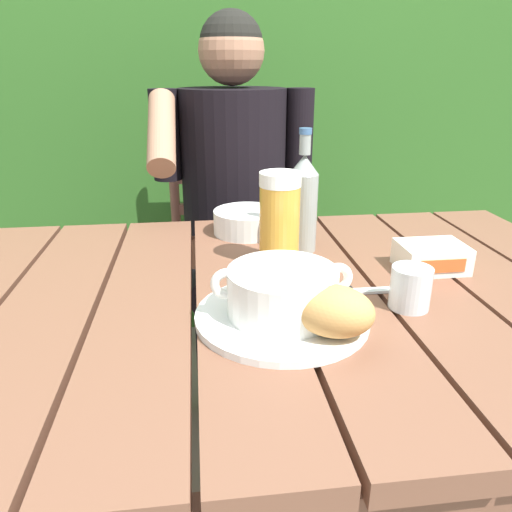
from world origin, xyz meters
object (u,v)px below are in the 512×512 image
Objects in this scene: diner_bowl at (247,222)px; soup_bowl at (282,291)px; beer_bottle at (303,201)px; water_glass_small at (410,288)px; person_eating at (234,195)px; bread_roll at (333,311)px; chair_near_diner at (232,257)px; beer_glass at (280,220)px; butter_tub at (431,257)px; table_knife at (351,291)px; serving_plate at (282,316)px.

soup_bowl is at bearing -88.83° from diner_bowl.
water_glass_small is at bearing -67.49° from beer_bottle.
bread_roll is at bearing -85.14° from person_eating.
beer_bottle is (0.11, -0.68, 0.39)m from chair_near_diner.
soup_bowl is at bearing 130.60° from bread_roll.
beer_glass reaches higher than butter_tub.
beer_glass is at bearing -85.34° from person_eating.
beer_glass is (0.04, -0.75, 0.37)m from chair_near_diner.
soup_bowl is 1.39× the size of diner_bowl.
chair_near_diner reaches higher than bread_roll.
chair_near_diner is at bearing 90.51° from soup_bowl.
beer_glass is 1.30× the size of table_knife.
butter_tub is at bearing -38.58° from diner_bowl.
butter_tub is (0.11, 0.15, -0.01)m from water_glass_small.
bread_roll is (0.07, -0.85, 0.05)m from person_eating.
chair_near_diner is 6.33× the size of table_knife.
person_eating is at bearing 118.66° from butter_tub.
chair_near_diner reaches higher than serving_plate.
butter_tub is at bearing 41.56° from bread_roll.
soup_bowl is at bearing -107.72° from beer_bottle.
person_eating is 6.70× the size of beer_glass.
beer_glass is at bearing 95.24° from bread_roll.
beer_glass is 0.22m from diner_bowl.
serving_plate is at bearing -176.11° from water_glass_small.
beer_glass is at bearing -78.27° from diner_bowl.
chair_near_diner is at bearing 103.13° from water_glass_small.
serving_plate is 3.86× the size of water_glass_small.
beer_glass reaches higher than table_knife.
bread_roll is 2.06× the size of water_glass_small.
soup_bowl is 0.86× the size of beer_bottle.
beer_glass is at bearing -129.53° from beer_bottle.
butter_tub is 0.21m from table_knife.
bread_roll is 0.30m from beer_glass.
table_knife is (0.15, -0.70, 0.00)m from person_eating.
water_glass_small is (0.18, -0.21, -0.06)m from beer_glass.
beer_bottle is 0.25m from table_knife.
beer_glass is 0.29m from water_glass_small.
soup_bowl is (0.01, -0.78, 0.05)m from person_eating.
butter_tub is at bearing 53.67° from water_glass_small.
bread_roll is at bearing -82.09° from diner_bowl.
soup_bowl is 1.55× the size of table_knife.
diner_bowl is (-0.04, 0.20, -0.07)m from beer_glass.
beer_bottle is at bearing -81.12° from chair_near_diner.
diner_bowl is (-0.01, 0.43, 0.02)m from serving_plate.
diner_bowl is (-0.15, 0.35, 0.02)m from table_knife.
chair_near_diner is at bearing 99.26° from table_knife.
serving_plate is 0.04m from soup_bowl.
diner_bowl is at bearing 91.17° from serving_plate.
diner_bowl reaches higher than butter_tub.
diner_bowl is at bearing 101.73° from beer_glass.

